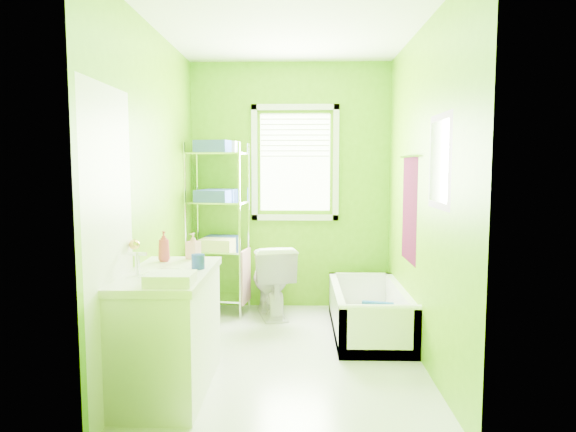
{
  "coord_description": "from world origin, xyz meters",
  "views": [
    {
      "loc": [
        0.1,
        -4.02,
        1.53
      ],
      "look_at": [
        0.0,
        0.25,
        1.1
      ],
      "focal_mm": 32.0,
      "sensor_mm": 36.0,
      "label": 1
    }
  ],
  "objects_px": {
    "bathtub": "(369,319)",
    "vanity": "(169,327)",
    "toilet": "(271,280)",
    "wire_shelf_unit": "(220,208)"
  },
  "relations": [
    {
      "from": "vanity",
      "to": "wire_shelf_unit",
      "type": "bearing_deg",
      "value": 87.98
    },
    {
      "from": "toilet",
      "to": "vanity",
      "type": "relative_size",
      "value": 0.67
    },
    {
      "from": "bathtub",
      "to": "toilet",
      "type": "relative_size",
      "value": 1.88
    },
    {
      "from": "bathtub",
      "to": "vanity",
      "type": "bearing_deg",
      "value": -142.11
    },
    {
      "from": "toilet",
      "to": "vanity",
      "type": "distance_m",
      "value": 1.85
    },
    {
      "from": "toilet",
      "to": "wire_shelf_unit",
      "type": "bearing_deg",
      "value": -22.27
    },
    {
      "from": "toilet",
      "to": "wire_shelf_unit",
      "type": "distance_m",
      "value": 0.9
    },
    {
      "from": "bathtub",
      "to": "wire_shelf_unit",
      "type": "xyz_separation_m",
      "value": [
        -1.45,
        0.66,
        0.94
      ]
    },
    {
      "from": "vanity",
      "to": "toilet",
      "type": "bearing_deg",
      "value": 71.19
    },
    {
      "from": "bathtub",
      "to": "wire_shelf_unit",
      "type": "distance_m",
      "value": 1.85
    }
  ]
}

